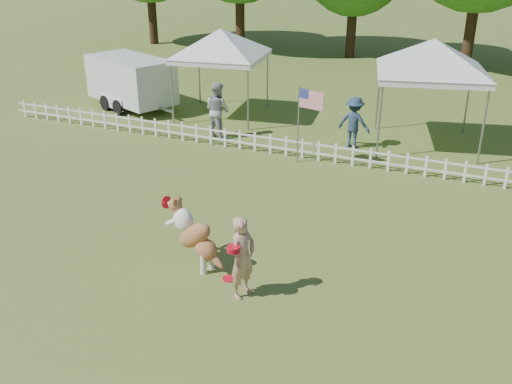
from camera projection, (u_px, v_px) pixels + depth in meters
ground at (190, 281)px, 10.69m from camera, size 120.00×120.00×0.00m
picket_fence at (310, 150)px, 16.42m from camera, size 22.00×0.08×0.60m
handler at (243, 258)px, 9.98m from camera, size 0.49×0.64×1.54m
dog at (196, 236)px, 10.91m from camera, size 1.37×0.73×1.35m
frisbee_on_turf at (229, 279)px, 10.75m from camera, size 0.26×0.26×0.02m
canopy_tent_left at (222, 74)px, 19.98m from camera, size 3.31×3.31×3.00m
canopy_tent_right at (428, 95)px, 17.06m from camera, size 3.69×3.69×3.17m
cargo_trailer at (131, 83)px, 21.17m from camera, size 4.78×3.43×1.92m
flag_pole at (298, 125)px, 15.91m from camera, size 0.84×0.31×2.20m
spectator_a at (218, 110)px, 18.09m from camera, size 1.04×0.92×1.77m
spectator_b at (354, 122)px, 17.22m from camera, size 1.08×0.71×1.57m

